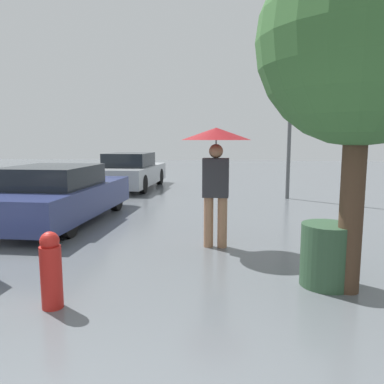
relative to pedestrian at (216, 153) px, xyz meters
The scene contains 7 objects.
pedestrian is the anchor object (origin of this frame).
parked_car_middle 3.83m from the pedestrian, 156.09° to the left, with size 1.80×4.15×1.17m.
parked_car_farthest 7.73m from the pedestrian, 116.17° to the left, with size 1.65×4.05×1.24m.
tree 2.52m from the pedestrian, 44.69° to the right, with size 2.17×2.17×3.79m.
street_lamp 5.71m from the pedestrian, 71.28° to the left, with size 0.29×0.29×5.03m.
trash_bin 2.28m from the pedestrian, 45.61° to the right, with size 0.60×0.60×0.73m.
fire_hydrant 3.02m from the pedestrian, 122.28° to the right, with size 0.21×0.21×0.79m.
Camera 1 is at (0.58, -0.82, 1.69)m, focal length 35.00 mm.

